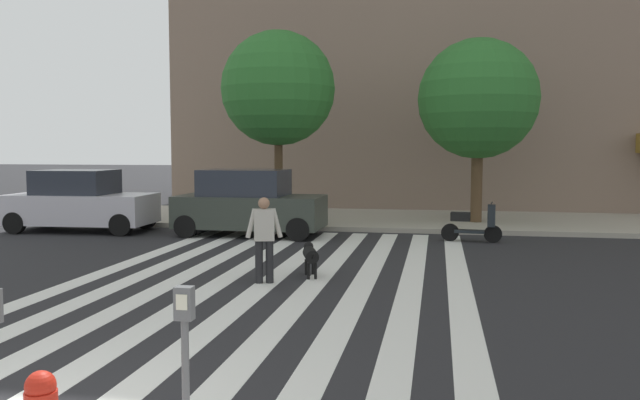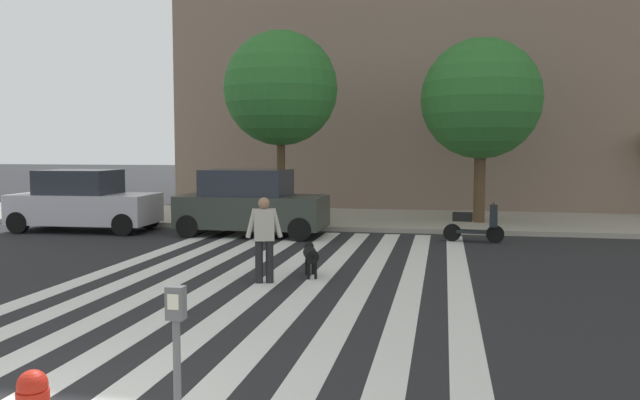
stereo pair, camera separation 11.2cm
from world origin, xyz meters
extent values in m
plane|color=#232326|center=(0.00, 7.16, 0.00)|extent=(160.00, 160.00, 0.00)
cube|color=gray|center=(0.00, 17.32, 0.07)|extent=(80.00, 6.00, 0.15)
cube|color=silver|center=(-2.96, 7.16, 0.00)|extent=(0.45, 13.72, 0.01)
cube|color=silver|center=(-2.06, 7.16, 0.00)|extent=(0.45, 13.72, 0.01)
cube|color=silver|center=(-1.16, 7.16, 0.00)|extent=(0.45, 13.72, 0.01)
cube|color=silver|center=(-0.26, 7.16, 0.00)|extent=(0.45, 13.72, 0.01)
cube|color=silver|center=(0.64, 7.16, 0.00)|extent=(0.45, 13.72, 0.01)
cube|color=silver|center=(1.54, 7.16, 0.00)|extent=(0.45, 13.72, 0.01)
cube|color=silver|center=(2.44, 7.16, 0.00)|extent=(0.45, 13.72, 0.01)
cube|color=silver|center=(3.34, 7.16, 0.00)|extent=(0.45, 13.72, 0.01)
cube|color=silver|center=(4.24, 7.16, 0.00)|extent=(0.45, 13.72, 0.01)
sphere|color=#B51E11|center=(0.92, -0.89, 0.80)|extent=(0.23, 0.23, 0.23)
cylinder|color=#515456|center=(1.91, -0.51, 0.70)|extent=(0.06, 0.06, 1.10)
cube|color=#515456|center=(1.91, -0.51, 1.38)|extent=(0.14, 0.10, 0.26)
cube|color=beige|center=(1.91, -0.57, 1.40)|extent=(0.09, 0.01, 0.12)
cube|color=silver|center=(-7.01, 13.02, 0.70)|extent=(4.40, 2.12, 0.91)
cube|color=#232833|center=(-7.18, 13.02, 1.53)|extent=(2.27, 1.80, 0.74)
cylinder|color=black|center=(-5.36, 13.98, 0.33)|extent=(0.67, 0.24, 0.66)
cylinder|color=black|center=(-5.29, 12.19, 0.33)|extent=(0.67, 0.24, 0.66)
cylinder|color=black|center=(-8.72, 13.86, 0.33)|extent=(0.67, 0.24, 0.66)
cylinder|color=black|center=(-8.66, 12.06, 0.33)|extent=(0.67, 0.24, 0.66)
cube|color=#2F362F|center=(-1.60, 13.02, 0.72)|extent=(4.32, 2.01, 0.93)
cube|color=#232833|center=(-1.77, 13.03, 1.56)|extent=(2.47, 1.74, 0.76)
cylinder|color=black|center=(0.08, 13.86, 0.33)|extent=(0.66, 0.24, 0.66)
cylinder|color=black|center=(0.04, 12.11, 0.33)|extent=(0.66, 0.24, 0.66)
cylinder|color=black|center=(-3.23, 13.94, 0.33)|extent=(0.66, 0.24, 0.66)
cylinder|color=black|center=(-3.27, 12.18, 0.33)|extent=(0.66, 0.24, 0.66)
cylinder|color=black|center=(5.31, 12.78, 0.24)|extent=(0.49, 0.16, 0.48)
cylinder|color=black|center=(4.17, 12.91, 0.24)|extent=(0.49, 0.20, 0.48)
cube|color=black|center=(4.69, 12.85, 0.29)|extent=(0.83, 0.41, 0.08)
cube|color=black|center=(4.44, 12.88, 0.69)|extent=(0.55, 0.36, 0.24)
cube|color=black|center=(5.26, 12.78, 0.74)|extent=(0.23, 0.30, 0.60)
cylinder|color=black|center=(5.26, 12.78, 1.09)|extent=(0.10, 0.50, 0.04)
cylinder|color=#4C3823|center=(-1.28, 15.20, 1.81)|extent=(0.27, 0.27, 3.33)
sphere|color=#286628|center=(-1.28, 15.20, 4.49)|extent=(3.68, 3.68, 3.68)
cylinder|color=#4C3823|center=(5.07, 16.49, 1.62)|extent=(0.37, 0.37, 2.95)
sphere|color=#286628|center=(5.07, 16.49, 4.17)|extent=(3.89, 3.89, 3.89)
cylinder|color=black|center=(0.49, 6.57, 0.41)|extent=(0.19, 0.19, 0.82)
cylinder|color=black|center=(0.68, 6.63, 0.41)|extent=(0.19, 0.19, 0.82)
cube|color=#B2ADA3|center=(0.59, 6.60, 1.12)|extent=(0.43, 0.34, 0.60)
cylinder|color=#B2ADA3|center=(0.36, 6.53, 1.15)|extent=(0.24, 0.15, 0.57)
cylinder|color=#B2ADA3|center=(0.82, 6.67, 1.15)|extent=(0.24, 0.15, 0.57)
sphere|color=#936B51|center=(0.59, 6.60, 1.53)|extent=(0.28, 0.28, 0.22)
cylinder|color=black|center=(1.34, 7.33, 0.45)|extent=(0.45, 0.72, 0.26)
sphere|color=black|center=(1.22, 7.73, 0.55)|extent=(0.25, 0.25, 0.20)
cylinder|color=black|center=(1.47, 6.91, 0.50)|extent=(0.10, 0.23, 0.16)
cylinder|color=black|center=(1.21, 7.53, 0.16)|extent=(0.07, 0.07, 0.32)
cylinder|color=black|center=(1.34, 7.58, 0.16)|extent=(0.07, 0.07, 0.32)
cylinder|color=black|center=(1.35, 7.08, 0.16)|extent=(0.07, 0.07, 0.32)
cylinder|color=black|center=(1.48, 7.12, 0.16)|extent=(0.07, 0.07, 0.32)
camera|label=1|loc=(3.81, -5.09, 2.57)|focal=36.08mm
camera|label=2|loc=(3.92, -5.07, 2.57)|focal=36.08mm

